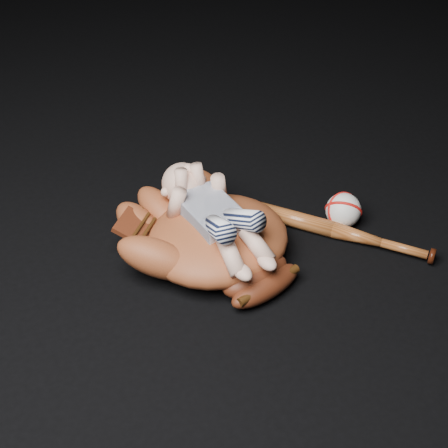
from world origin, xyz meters
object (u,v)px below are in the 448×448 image
object	(u,v)px
baseball_glove	(217,233)
newborn_baby	(218,215)
baseball	(343,210)
baseball_bat	(343,232)

from	to	relation	value
baseball_glove	newborn_baby	bearing A→B (deg)	-113.25
newborn_baby	baseball	bearing A→B (deg)	-7.76
baseball_bat	baseball	bearing A→B (deg)	55.47
baseball_bat	newborn_baby	bearing A→B (deg)	165.55
baseball_glove	baseball_bat	bearing A→B (deg)	-27.05
newborn_baby	baseball_bat	size ratio (longest dim) A/B	0.86
newborn_baby	baseball	size ratio (longest dim) A/B	4.37
baseball_glove	newborn_baby	xyz separation A→B (m)	(-0.00, -0.01, 0.05)
baseball_glove	baseball	distance (m)	0.30
baseball_bat	baseball	world-z (taller)	baseball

